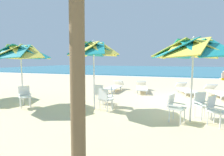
# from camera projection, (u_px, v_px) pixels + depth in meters

# --- Properties ---
(ground_plane) EXTENTS (80.00, 80.00, 0.00)m
(ground_plane) POSITION_uv_depth(u_px,v_px,m) (178.00, 102.00, 7.97)
(ground_plane) COLOR beige
(sea) EXTENTS (80.00, 36.00, 0.10)m
(sea) POSITION_uv_depth(u_px,v_px,m) (171.00, 69.00, 36.87)
(sea) COLOR teal
(sea) RESTS_ON ground
(surf_foam) EXTENTS (80.00, 0.70, 0.01)m
(surf_foam) POSITION_uv_depth(u_px,v_px,m) (172.00, 77.00, 19.58)
(surf_foam) COLOR white
(surf_foam) RESTS_ON ground
(beach_umbrella_0) EXTENTS (2.55, 2.55, 2.66)m
(beach_umbrella_0) POSITION_uv_depth(u_px,v_px,m) (193.00, 49.00, 5.24)
(beach_umbrella_0) COLOR silver
(beach_umbrella_0) RESTS_ON ground
(plastic_chair_0) EXTENTS (0.63, 0.63, 0.87)m
(plastic_chair_0) POSITION_uv_depth(u_px,v_px,m) (215.00, 109.00, 5.10)
(plastic_chair_0) COLOR white
(plastic_chair_0) RESTS_ON ground
(plastic_chair_1) EXTENTS (0.59, 0.57, 0.87)m
(plastic_chair_1) POSITION_uv_depth(u_px,v_px,m) (175.00, 106.00, 5.42)
(plastic_chair_1) COLOR white
(plastic_chair_1) RESTS_ON ground
(plastic_chair_2) EXTENTS (0.60, 0.61, 0.87)m
(plastic_chair_2) POSITION_uv_depth(u_px,v_px,m) (202.00, 104.00, 5.73)
(plastic_chair_2) COLOR white
(plastic_chair_2) RESTS_ON ground
(beach_umbrella_1) EXTENTS (2.07, 2.07, 2.72)m
(beach_umbrella_1) POSITION_uv_depth(u_px,v_px,m) (94.00, 50.00, 6.62)
(beach_umbrella_1) COLOR silver
(beach_umbrella_1) RESTS_ON ground
(plastic_chair_3) EXTENTS (0.58, 0.55, 0.87)m
(plastic_chair_3) POSITION_uv_depth(u_px,v_px,m) (109.00, 95.00, 7.19)
(plastic_chair_3) COLOR white
(plastic_chair_3) RESTS_ON ground
(plastic_chair_4) EXTENTS (0.55, 0.57, 0.87)m
(plastic_chair_4) POSITION_uv_depth(u_px,v_px,m) (105.00, 98.00, 6.57)
(plastic_chair_4) COLOR white
(plastic_chair_4) RESTS_ON ground
(plastic_chair_5) EXTENTS (0.50, 0.52, 0.87)m
(plastic_chair_5) POSITION_uv_depth(u_px,v_px,m) (99.00, 93.00, 7.66)
(plastic_chair_5) COLOR white
(plastic_chair_5) RESTS_ON ground
(beach_umbrella_2) EXTENTS (2.45, 2.45, 2.66)m
(beach_umbrella_2) POSITION_uv_depth(u_px,v_px,m) (21.00, 52.00, 7.25)
(beach_umbrella_2) COLOR silver
(beach_umbrella_2) RESTS_ON ground
(plastic_chair_6) EXTENTS (0.63, 0.63, 0.87)m
(plastic_chair_6) POSITION_uv_depth(u_px,v_px,m) (25.00, 95.00, 7.10)
(plastic_chair_6) COLOR white
(plastic_chair_6) RESTS_ON ground
(sun_lounger_0) EXTENTS (1.07, 2.23, 0.62)m
(sun_lounger_0) POSITION_uv_depth(u_px,v_px,m) (218.00, 92.00, 9.04)
(sun_lounger_0) COLOR white
(sun_lounger_0) RESTS_ON ground
(sun_lounger_1) EXTENTS (1.10, 2.23, 0.62)m
(sun_lounger_1) POSITION_uv_depth(u_px,v_px,m) (185.00, 89.00, 9.91)
(sun_lounger_1) COLOR white
(sun_lounger_1) RESTS_ON ground
(sun_lounger_2) EXTENTS (1.01, 2.22, 0.62)m
(sun_lounger_2) POSITION_uv_depth(u_px,v_px,m) (142.00, 87.00, 10.60)
(sun_lounger_2) COLOR white
(sun_lounger_2) RESTS_ON ground
(sun_lounger_3) EXTENTS (0.71, 2.17, 0.62)m
(sun_lounger_3) POSITION_uv_depth(u_px,v_px,m) (115.00, 87.00, 10.88)
(sun_lounger_3) COLOR white
(sun_lounger_3) RESTS_ON ground
(palm_tree_3) EXTENTS (2.99, 2.78, 4.38)m
(palm_tree_3) POSITION_uv_depth(u_px,v_px,m) (75.00, 5.00, 2.95)
(palm_tree_3) COLOR brown
(palm_tree_3) RESTS_ON ground
(beachgoer_seated) EXTENTS (0.30, 0.93, 0.92)m
(beachgoer_seated) POSITION_uv_depth(u_px,v_px,m) (223.00, 77.00, 16.92)
(beachgoer_seated) COLOR yellow
(beachgoer_seated) RESTS_ON ground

